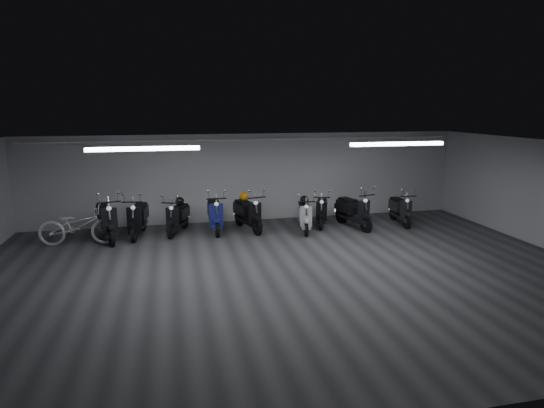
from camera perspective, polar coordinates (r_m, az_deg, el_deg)
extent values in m
cube|color=#333335|center=(10.24, 2.03, -8.72)|extent=(14.00, 10.00, 0.01)
cube|color=gray|center=(9.61, 2.16, 7.14)|extent=(14.00, 10.00, 0.01)
cube|color=#B0B0B3|center=(14.64, -2.85, 3.32)|extent=(14.00, 0.01, 2.80)
cube|color=#B0B0B3|center=(5.39, 15.98, -12.93)|extent=(14.00, 0.01, 2.80)
cube|color=white|center=(10.32, -15.78, 6.67)|extent=(2.40, 0.18, 0.08)
cube|color=white|center=(11.64, 15.42, 7.27)|extent=(2.40, 0.18, 0.08)
cylinder|color=white|center=(14.42, -2.84, 8.06)|extent=(13.60, 0.05, 0.05)
imported|color=white|center=(13.17, -23.18, -2.00)|extent=(2.04, 0.83, 1.29)
sphere|color=black|center=(13.62, -11.47, 0.35)|extent=(0.26, 0.26, 0.26)
sphere|color=black|center=(13.63, 4.05, 0.52)|extent=(0.26, 0.26, 0.26)
sphere|color=orange|center=(13.68, -3.53, 0.92)|extent=(0.28, 0.28, 0.28)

